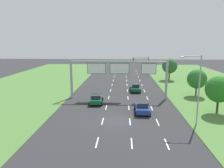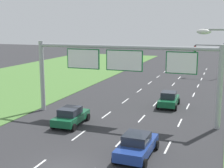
# 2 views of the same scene
# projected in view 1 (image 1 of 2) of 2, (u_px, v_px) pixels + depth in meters

# --- Properties ---
(ground_plane) EXTENTS (200.00, 200.00, 0.00)m
(ground_plane) POSITION_uv_depth(u_px,v_px,m) (116.00, 121.00, 27.91)
(ground_plane) COLOR #2D2D30
(grass_verge_left) EXTENTS (24.00, 120.00, 0.06)m
(grass_verge_left) POSITION_uv_depth(u_px,v_px,m) (0.00, 99.00, 38.76)
(grass_verge_left) COLOR #4C7A38
(grass_verge_left) RESTS_ON ground_plane
(lane_dashes_inner_left) EXTENTS (0.14, 68.40, 0.01)m
(lane_dashes_inner_left) POSITION_uv_depth(u_px,v_px,m) (110.00, 94.00, 42.70)
(lane_dashes_inner_left) COLOR white
(lane_dashes_inner_left) RESTS_ON ground_plane
(lane_dashes_inner_right) EXTENTS (0.14, 68.40, 0.01)m
(lane_dashes_inner_right) POSITION_uv_depth(u_px,v_px,m) (128.00, 94.00, 42.52)
(lane_dashes_inner_right) COLOR white
(lane_dashes_inner_right) RESTS_ON ground_plane
(lane_dashes_slip) EXTENTS (0.14, 68.40, 0.01)m
(lane_dashes_slip) POSITION_uv_depth(u_px,v_px,m) (146.00, 94.00, 42.34)
(lane_dashes_slip) COLOR white
(lane_dashes_slip) RESTS_ON ground_plane
(car_near_red) EXTENTS (2.19, 4.02, 1.62)m
(car_near_red) POSITION_uv_depth(u_px,v_px,m) (135.00, 88.00, 44.40)
(car_near_red) COLOR #145633
(car_near_red) RESTS_ON ground_plane
(car_lead_silver) EXTENTS (2.28, 4.23, 1.55)m
(car_lead_silver) POSITION_uv_depth(u_px,v_px,m) (96.00, 99.00, 35.93)
(car_lead_silver) COLOR #145633
(car_lead_silver) RESTS_ON ground_plane
(car_mid_lane) EXTENTS (2.23, 4.32, 1.59)m
(car_mid_lane) POSITION_uv_depth(u_px,v_px,m) (142.00, 107.00, 31.23)
(car_mid_lane) COLOR navy
(car_mid_lane) RESTS_ON ground_plane
(sign_gantry) EXTENTS (17.24, 0.44, 7.00)m
(sign_gantry) POSITION_uv_depth(u_px,v_px,m) (119.00, 71.00, 38.17)
(sign_gantry) COLOR #9EA0A5
(sign_gantry) RESTS_ON ground_plane
(traffic_light_mast) EXTENTS (4.76, 0.49, 5.60)m
(traffic_light_mast) POSITION_uv_depth(u_px,v_px,m) (142.00, 63.00, 64.67)
(traffic_light_mast) COLOR #47494F
(traffic_light_mast) RESTS_ON ground_plane
(street_lamp) EXTENTS (2.61, 0.32, 8.50)m
(street_lamp) POSITION_uv_depth(u_px,v_px,m) (196.00, 84.00, 26.03)
(street_lamp) COLOR #9EA0A5
(street_lamp) RESTS_ON ground_plane
(roadside_tree_near) EXTENTS (3.71, 3.71, 5.41)m
(roadside_tree_near) POSITION_uv_depth(u_px,v_px,m) (219.00, 89.00, 30.22)
(roadside_tree_near) COLOR #513823
(roadside_tree_near) RESTS_ON ground_plane
(roadside_tree_mid) EXTENTS (3.57, 3.57, 5.05)m
(roadside_tree_mid) POSITION_uv_depth(u_px,v_px,m) (197.00, 79.00, 40.19)
(roadside_tree_mid) COLOR #513823
(roadside_tree_mid) RESTS_ON ground_plane
(roadside_tree_far) EXTENTS (3.91, 3.91, 5.72)m
(roadside_tree_far) POSITION_uv_depth(u_px,v_px,m) (170.00, 66.00, 57.01)
(roadside_tree_far) COLOR #513823
(roadside_tree_far) RESTS_ON ground_plane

